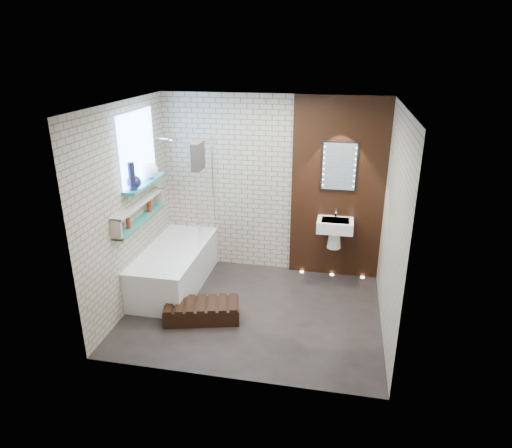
% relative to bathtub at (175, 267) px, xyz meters
% --- Properties ---
extents(ground, '(3.20, 3.20, 0.00)m').
position_rel_bathtub_xyz_m(ground, '(1.22, -0.45, -0.29)').
color(ground, black).
rests_on(ground, ground).
extents(room_shell, '(3.24, 3.20, 2.60)m').
position_rel_bathtub_xyz_m(room_shell, '(1.22, -0.45, 1.01)').
color(room_shell, '#B1A58D').
rests_on(room_shell, ground).
extents(walnut_panel, '(1.30, 0.06, 2.60)m').
position_rel_bathtub_xyz_m(walnut_panel, '(2.17, 0.82, 1.01)').
color(walnut_panel, black).
rests_on(walnut_panel, ground).
extents(clerestory_window, '(0.18, 1.00, 0.94)m').
position_rel_bathtub_xyz_m(clerestory_window, '(-0.34, -0.10, 1.61)').
color(clerestory_window, '#7FADE0').
rests_on(clerestory_window, room_shell).
extents(display_niche, '(0.14, 1.30, 0.26)m').
position_rel_bathtub_xyz_m(display_niche, '(-0.31, -0.30, 0.91)').
color(display_niche, '#227D74').
rests_on(display_niche, room_shell).
extents(bathtub, '(0.79, 1.74, 0.70)m').
position_rel_bathtub_xyz_m(bathtub, '(0.00, 0.00, 0.00)').
color(bathtub, white).
rests_on(bathtub, ground).
extents(bath_screen, '(0.01, 0.78, 1.40)m').
position_rel_bathtub_xyz_m(bath_screen, '(0.35, 0.44, 0.99)').
color(bath_screen, white).
rests_on(bath_screen, bathtub).
extents(towel, '(0.11, 0.28, 0.36)m').
position_rel_bathtub_xyz_m(towel, '(0.35, 0.18, 1.56)').
color(towel, '#2A2321').
rests_on(towel, bath_screen).
extents(shower_head, '(0.18, 0.18, 0.02)m').
position_rel_bathtub_xyz_m(shower_head, '(-0.08, 0.50, 1.71)').
color(shower_head, silver).
rests_on(shower_head, room_shell).
extents(washbasin, '(0.50, 0.36, 0.58)m').
position_rel_bathtub_xyz_m(washbasin, '(2.17, 0.62, 0.50)').
color(washbasin, white).
rests_on(washbasin, walnut_panel).
extents(led_mirror, '(0.50, 0.02, 0.70)m').
position_rel_bathtub_xyz_m(led_mirror, '(2.17, 0.78, 1.36)').
color(led_mirror, black).
rests_on(led_mirror, walnut_panel).
extents(walnut_step, '(1.00, 0.63, 0.20)m').
position_rel_bathtub_xyz_m(walnut_step, '(0.62, -0.75, -0.19)').
color(walnut_step, black).
rests_on(walnut_step, ground).
extents(niche_bottles, '(0.07, 0.69, 0.17)m').
position_rel_bathtub_xyz_m(niche_bottles, '(-0.31, -0.22, 0.88)').
color(niche_bottles, maroon).
rests_on(niche_bottles, display_niche).
extents(sill_vases, '(0.21, 0.68, 0.35)m').
position_rel_bathtub_xyz_m(sill_vases, '(-0.28, -0.15, 1.37)').
color(sill_vases, '#16193D').
rests_on(sill_vases, clerestory_window).
extents(floor_uplights, '(0.96, 0.06, 0.01)m').
position_rel_bathtub_xyz_m(floor_uplights, '(2.17, 0.75, -0.29)').
color(floor_uplights, '#FFD899').
rests_on(floor_uplights, ground).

